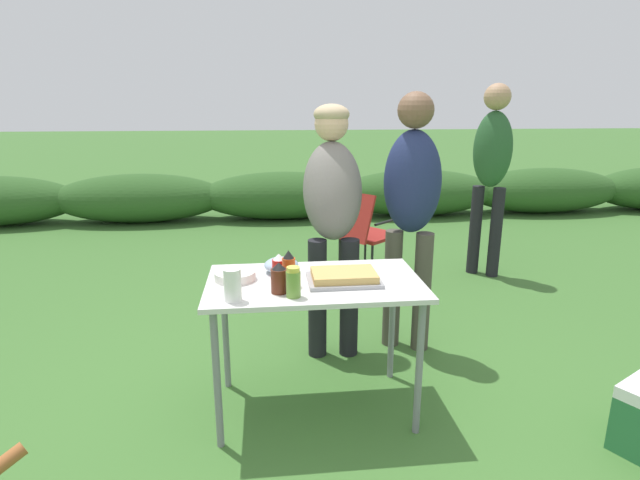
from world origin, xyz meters
TOP-DOWN VIEW (x-y plane):
  - ground_plane at (0.00, 0.00)m, footprint 60.00×60.00m
  - shrub_hedge at (0.00, 4.74)m, footprint 14.40×0.90m
  - folding_table at (0.00, 0.00)m, footprint 1.10×0.64m
  - food_tray at (0.15, -0.04)m, footprint 0.37×0.25m
  - plate_stack at (-0.41, 0.06)m, footprint 0.21×0.21m
  - mixing_bowl at (-0.16, 0.15)m, footprint 0.18×0.18m
  - paper_cup_stack at (-0.40, -0.23)m, footprint 0.08×0.08m
  - ketchup_bottle at (-0.18, 0.02)m, footprint 0.07×0.07m
  - hot_sauce_bottle at (-0.13, -0.06)m, footprint 0.07×0.07m
  - relish_jar at (-0.12, -0.21)m, footprint 0.07×0.07m
  - bbq_sauce_bottle at (-0.18, -0.15)m, footprint 0.08×0.08m
  - standing_person_in_red_jacket at (0.19, 0.71)m, footprint 0.40×0.51m
  - standing_person_with_beanie at (0.69, 0.65)m, footprint 0.44×0.39m
  - standing_person_in_gray_fleece at (1.85, 2.05)m, footprint 0.43×0.42m
  - camp_chair_green_behind_table at (0.66, 2.13)m, footprint 0.75×0.73m

SIDE VIEW (x-z plane):
  - ground_plane at x=0.00m, z-range 0.00..0.00m
  - shrub_hedge at x=0.00m, z-range 0.00..0.68m
  - camp_chair_green_behind_table at x=0.66m, z-range 0.05..0.88m
  - folding_table at x=0.00m, z-range 0.29..1.03m
  - plate_stack at x=-0.41m, z-range 0.74..0.78m
  - food_tray at x=0.15m, z-range 0.74..0.79m
  - mixing_bowl at x=-0.16m, z-range 0.74..0.82m
  - ketchup_bottle at x=-0.18m, z-range 0.74..0.88m
  - relish_jar at x=-0.12m, z-range 0.74..0.89m
  - bbq_sauce_bottle at x=-0.18m, z-range 0.74..0.89m
  - paper_cup_stack at x=-0.40m, z-range 0.74..0.89m
  - hot_sauce_bottle at x=-0.13m, z-range 0.74..0.92m
  - standing_person_in_red_jacket at x=0.19m, z-range 0.20..1.82m
  - standing_person_with_beanie at x=0.69m, z-range 0.18..1.87m
  - standing_person_in_gray_fleece at x=1.85m, z-range 0.20..2.00m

